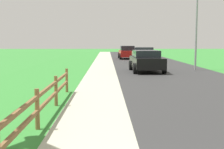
{
  "coord_description": "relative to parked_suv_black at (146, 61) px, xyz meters",
  "views": [
    {
      "loc": [
        -0.63,
        -2.12,
        2.1
      ],
      "look_at": [
        -0.43,
        10.06,
        0.79
      ],
      "focal_mm": 49.59,
      "sensor_mm": 36.0,
      "label": 1
    }
  ],
  "objects": [
    {
      "name": "parked_car_red",
      "position": [
        -0.29,
        15.93,
        0.02
      ],
      "size": [
        2.07,
        4.74,
        1.57
      ],
      "color": "maroon",
      "rests_on": "ground"
    },
    {
      "name": "parked_suv_black",
      "position": [
        0.0,
        0.0,
        0.0
      ],
      "size": [
        2.21,
        4.41,
        1.48
      ],
      "color": "black",
      "rests_on": "ground"
    },
    {
      "name": "rail_fence",
      "position": [
        -4.4,
        -14.07,
        -0.18
      ],
      "size": [
        0.11,
        10.98,
        0.98
      ],
      "color": "brown",
      "rests_on": "ground"
    },
    {
      "name": "ground_plane",
      "position": [
        -2.11,
        5.83,
        -0.76
      ],
      "size": [
        120.0,
        120.0,
        0.0
      ],
      "primitive_type": "plane",
      "color": "#348333"
    },
    {
      "name": "parked_car_beige",
      "position": [
        0.75,
        8.31,
        0.03
      ],
      "size": [
        2.15,
        4.25,
        1.54
      ],
      "color": "#C6B793",
      "rests_on": "ground"
    },
    {
      "name": "street_lamp",
      "position": [
        3.83,
        1.09,
        3.15
      ],
      "size": [
        1.17,
        0.2,
        6.6
      ],
      "color": "gray",
      "rests_on": "ground"
    },
    {
      "name": "road_asphalt",
      "position": [
        1.39,
        7.83,
        -0.76
      ],
      "size": [
        7.0,
        66.0,
        0.01
      ],
      "primitive_type": "cube",
      "color": "#313131",
      "rests_on": "ground"
    },
    {
      "name": "grass_verge",
      "position": [
        -6.61,
        7.83,
        -0.75
      ],
      "size": [
        5.0,
        66.0,
        0.0
      ],
      "primitive_type": "cube",
      "color": "#348333",
      "rests_on": "ground"
    },
    {
      "name": "curb_concrete",
      "position": [
        -5.11,
        7.83,
        -0.76
      ],
      "size": [
        6.0,
        66.0,
        0.01
      ],
      "primitive_type": "cube",
      "color": "#B3B39B",
      "rests_on": "ground"
    }
  ]
}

